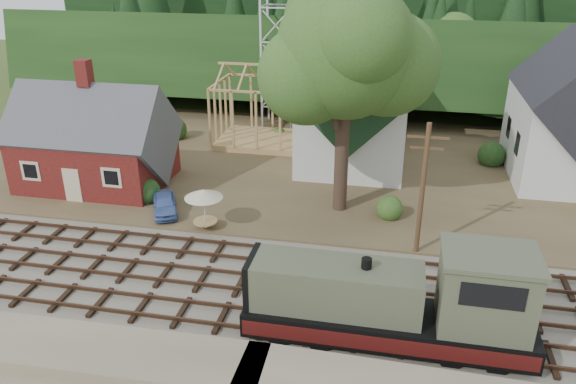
% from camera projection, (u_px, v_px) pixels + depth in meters
% --- Properties ---
extents(ground, '(140.00, 140.00, 0.00)m').
position_uv_depth(ground, '(279.00, 292.00, 29.16)').
color(ground, '#384C1E').
rests_on(ground, ground).
extents(railroad_bed, '(64.00, 11.00, 0.16)m').
position_uv_depth(railroad_bed, '(279.00, 291.00, 29.12)').
color(railroad_bed, '#726B5B').
rests_on(railroad_bed, ground).
extents(village_flat, '(64.00, 26.00, 0.30)m').
position_uv_depth(village_flat, '(326.00, 165.00, 45.20)').
color(village_flat, brown).
rests_on(village_flat, ground).
extents(hillside, '(70.00, 28.96, 12.74)m').
position_uv_depth(hillside, '(354.00, 94.00, 66.73)').
color(hillside, '#1E3F19').
rests_on(hillside, ground).
extents(ridge, '(80.00, 20.00, 12.00)m').
position_uv_depth(ridge, '(364.00, 67.00, 81.04)').
color(ridge, black).
rests_on(ridge, ground).
extents(depot, '(10.80, 7.41, 9.00)m').
position_uv_depth(depot, '(95.00, 145.00, 40.57)').
color(depot, '#531413').
rests_on(depot, village_flat).
extents(church, '(8.40, 15.17, 13.00)m').
position_uv_depth(church, '(356.00, 100.00, 44.28)').
color(church, silver).
rests_on(church, village_flat).
extents(farmhouse, '(8.40, 10.80, 10.60)m').
position_uv_depth(farmhouse, '(574.00, 118.00, 40.91)').
color(farmhouse, silver).
rests_on(farmhouse, village_flat).
extents(timber_frame, '(8.20, 6.20, 6.99)m').
position_uv_depth(timber_frame, '(265.00, 110.00, 48.58)').
color(timber_frame, tan).
rests_on(timber_frame, village_flat).
extents(lattice_tower, '(3.20, 3.20, 12.12)m').
position_uv_depth(lattice_tower, '(279.00, 21.00, 51.19)').
color(lattice_tower, silver).
rests_on(lattice_tower, village_flat).
extents(big_tree, '(10.90, 8.40, 14.70)m').
position_uv_depth(big_tree, '(348.00, 59.00, 33.61)').
color(big_tree, '#38281E').
rests_on(big_tree, village_flat).
extents(telegraph_pole_near, '(2.20, 0.28, 8.00)m').
position_uv_depth(telegraph_pole_near, '(423.00, 188.00, 30.81)').
color(telegraph_pole_near, '#4C331E').
rests_on(telegraph_pole_near, ground).
extents(locomotive, '(12.47, 3.12, 4.97)m').
position_uv_depth(locomotive, '(399.00, 304.00, 24.48)').
color(locomotive, black).
rests_on(locomotive, railroad_bed).
extents(car_blue, '(2.93, 4.01, 1.27)m').
position_uv_depth(car_blue, '(165.00, 204.00, 36.73)').
color(car_blue, '#5877BD').
rests_on(car_blue, village_flat).
extents(car_green, '(4.21, 2.54, 1.31)m').
position_uv_depth(car_green, '(77.00, 159.00, 44.28)').
color(car_green, gray).
rests_on(car_green, village_flat).
extents(patio_set, '(2.36, 2.36, 2.63)m').
position_uv_depth(patio_set, '(204.00, 195.00, 34.10)').
color(patio_set, silver).
rests_on(patio_set, village_flat).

